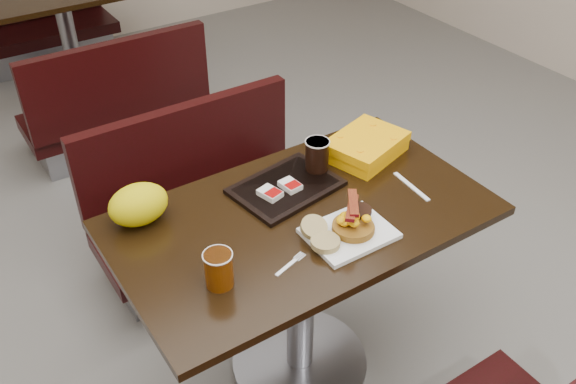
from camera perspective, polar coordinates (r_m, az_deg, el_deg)
floor at (r=2.53m, az=1.06°, el=-15.38°), size 6.00×7.00×0.01m
table_near at (r=2.25m, az=1.17°, el=-9.49°), size 1.20×0.70×0.75m
bench_near_n at (r=2.72m, az=-7.15°, el=-0.72°), size 1.00×0.46×0.72m
table_far at (r=4.30m, az=-19.19°, el=12.43°), size 1.20×0.70×0.75m
bench_far_s at (r=3.69m, az=-15.87°, el=8.80°), size 1.00×0.46×0.72m
bench_far_n at (r=4.95m, az=-21.65°, el=14.79°), size 1.00×0.46×0.72m
platter at (r=1.92m, az=5.58°, el=-3.75°), size 0.26×0.20×0.02m
pancake_stack at (r=1.91m, az=5.97°, el=-3.13°), size 0.15×0.15×0.03m
sausage_patty at (r=1.95m, az=6.52°, el=-1.68°), size 0.08×0.08×0.01m
scrambled_eggs at (r=1.89m, az=5.83°, el=-2.31°), size 0.09×0.08×0.04m
bacon_strips at (r=1.88m, az=5.86°, el=-1.37°), size 0.15×0.16×0.01m
muffin_bottom at (r=1.86m, az=3.42°, el=-4.60°), size 0.10×0.10×0.02m
muffin_top at (r=1.89m, az=2.37°, el=-3.23°), size 0.09×0.09×0.05m
coffee_cup_near at (r=1.74m, az=-6.32°, el=-7.02°), size 0.09×0.09×0.11m
fork at (r=1.81m, az=-0.16°, el=-6.88°), size 0.12×0.06×0.00m
knife at (r=2.15m, az=11.17°, el=0.51°), size 0.03×0.18×0.00m
condiment_ketchup at (r=2.04m, az=0.88°, el=-0.99°), size 0.04×0.03×0.01m
tray at (r=2.10m, az=-0.19°, el=0.44°), size 0.38×0.29×0.02m
hashbrown_sleeve_left at (r=2.04m, az=-1.65°, el=-0.11°), size 0.07×0.09×0.02m
hashbrown_sleeve_right at (r=2.08m, az=0.19°, el=0.61°), size 0.06×0.08×0.02m
coffee_cup_far at (r=2.15m, az=2.67°, el=3.38°), size 0.09×0.09×0.11m
clamshell at (r=2.27m, az=7.11°, el=4.16°), size 0.32×0.28×0.07m
paper_bag at (r=1.98m, az=-13.47°, el=-1.11°), size 0.22×0.19×0.13m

